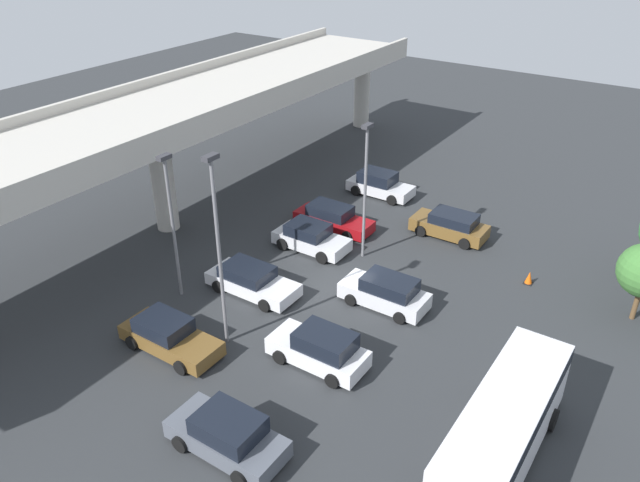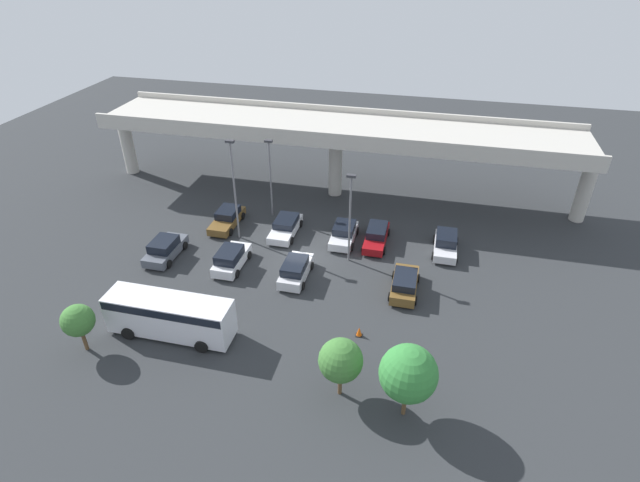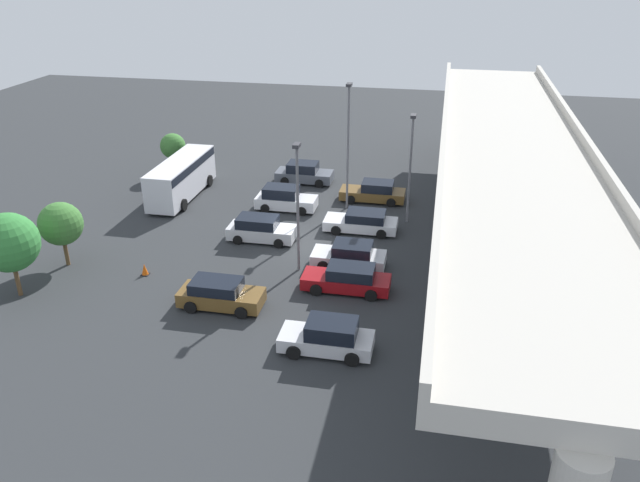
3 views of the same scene
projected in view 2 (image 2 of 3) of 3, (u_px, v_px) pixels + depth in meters
ground_plane at (303, 261)px, 40.93m from camera, size 98.91×98.91×0.00m
highway_overpass at (336, 132)px, 47.72m from camera, size 47.48×7.97×7.89m
parked_car_0 at (165, 249)px, 41.07m from camera, size 2.19×4.52×1.64m
parked_car_1 at (227, 218)px, 45.46m from camera, size 2.11×4.80×1.53m
parked_car_2 at (231, 258)px, 39.81m from camera, size 2.09×4.35×1.71m
parked_car_3 at (286, 227)px, 44.28m from camera, size 2.20×4.84×1.40m
parked_car_4 at (296, 270)px, 38.57m from camera, size 2.05×4.34×1.60m
parked_car_5 at (376, 236)px, 42.91m from camera, size 1.99×4.85×1.50m
parked_car_6 at (405, 284)px, 37.12m from camera, size 2.08×4.43×1.53m
parked_car_7 at (446, 244)px, 41.74m from camera, size 2.08×4.39×1.62m
parked_car_8 at (344, 233)px, 43.20m from camera, size 2.15×4.35×1.53m
shuttle_bus at (170, 314)px, 32.74m from camera, size 8.47×2.56×2.88m
lamp_post_near_aisle at (270, 172)px, 45.03m from camera, size 0.70×0.35×7.51m
lamp_post_mid_lot at (234, 184)px, 41.26m from camera, size 0.70×0.35×9.01m
lamp_post_by_overpass at (350, 212)px, 38.61m from camera, size 0.70×0.35×7.68m
tree_front_left at (78, 321)px, 31.12m from camera, size 2.07×2.07×3.47m
tree_front_centre at (341, 360)px, 27.93m from camera, size 2.56×2.56×3.95m
tree_front_right at (408, 374)px, 26.44m from camera, size 3.18×3.18×4.77m
traffic_cone at (359, 332)px, 33.31m from camera, size 0.44×0.44×0.70m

